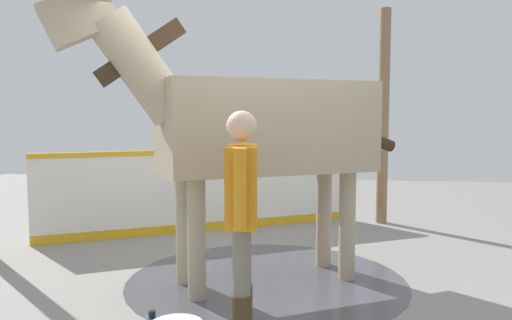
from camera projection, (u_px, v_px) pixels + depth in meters
The scene contains 6 objects.
ground_plane at pixel (264, 288), 4.70m from camera, with size 16.00×16.00×0.02m, color gray.
wet_patch at pixel (266, 280), 4.90m from camera, with size 2.71×2.71×0.00m, color #4C4C54.
barrier_wall at pixel (204, 193), 6.95m from camera, with size 2.21×3.92×1.13m.
roof_post_far at pixel (383, 117), 7.39m from camera, with size 0.16×0.16×3.13m, color olive.
horse at pixel (253, 125), 4.71m from camera, with size 1.93×3.09×2.68m.
handler at pixel (242, 207), 3.64m from camera, with size 0.66×0.27×1.63m.
Camera 1 is at (4.55, 0.53, 1.61)m, focal length 35.45 mm.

